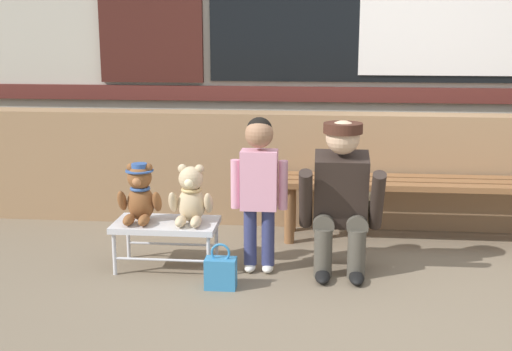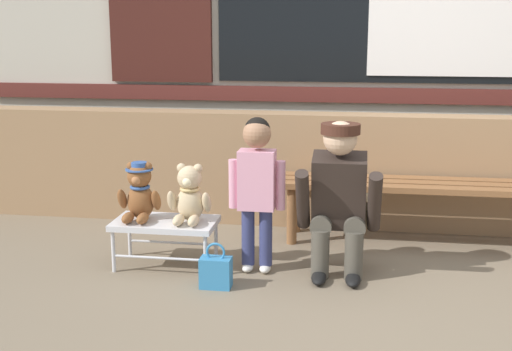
# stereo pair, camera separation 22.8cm
# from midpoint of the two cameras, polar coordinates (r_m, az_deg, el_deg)

# --- Properties ---
(ground_plane) EXTENTS (60.00, 60.00, 0.00)m
(ground_plane) POSITION_cam_midpoint_polar(r_m,az_deg,el_deg) (3.85, 8.10, -10.22)
(ground_plane) COLOR #756651
(brick_low_wall) EXTENTS (6.83, 0.25, 0.85)m
(brick_low_wall) POSITION_cam_midpoint_polar(r_m,az_deg,el_deg) (5.09, 7.61, 0.47)
(brick_low_wall) COLOR #997551
(brick_low_wall) RESTS_ON ground
(wooden_bench_long) EXTENTS (2.10, 0.40, 0.44)m
(wooden_bench_long) POSITION_cam_midpoint_polar(r_m,az_deg,el_deg) (4.79, 13.26, -1.18)
(wooden_bench_long) COLOR brown
(wooden_bench_long) RESTS_ON ground
(small_display_bench) EXTENTS (0.64, 0.36, 0.30)m
(small_display_bench) POSITION_cam_midpoint_polar(r_m,az_deg,el_deg) (4.22, -9.18, -4.35)
(small_display_bench) COLOR silver
(small_display_bench) RESTS_ON ground
(teddy_bear_with_hat) EXTENTS (0.28, 0.27, 0.36)m
(teddy_bear_with_hat) POSITION_cam_midpoint_polar(r_m,az_deg,el_deg) (4.21, -11.38, -1.57)
(teddy_bear_with_hat) COLOR brown
(teddy_bear_with_hat) RESTS_ON small_display_bench
(teddy_bear_plain) EXTENTS (0.28, 0.26, 0.36)m
(teddy_bear_plain) POSITION_cam_midpoint_polar(r_m,az_deg,el_deg) (4.13, -7.13, -1.81)
(teddy_bear_plain) COLOR #CCB289
(teddy_bear_plain) RESTS_ON small_display_bench
(child_standing) EXTENTS (0.35, 0.18, 0.96)m
(child_standing) POSITION_cam_midpoint_polar(r_m,az_deg,el_deg) (4.04, -1.35, -0.20)
(child_standing) COLOR navy
(child_standing) RESTS_ON ground
(adult_crouching) EXTENTS (0.50, 0.49, 0.95)m
(adult_crouching) POSITION_cam_midpoint_polar(r_m,az_deg,el_deg) (4.05, 5.76, -1.83)
(adult_crouching) COLOR #4C473D
(adult_crouching) RESTS_ON ground
(handbag_on_ground) EXTENTS (0.18, 0.11, 0.27)m
(handbag_on_ground) POSITION_cam_midpoint_polar(r_m,az_deg,el_deg) (3.92, -4.70, -8.22)
(handbag_on_ground) COLOR teal
(handbag_on_ground) RESTS_ON ground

